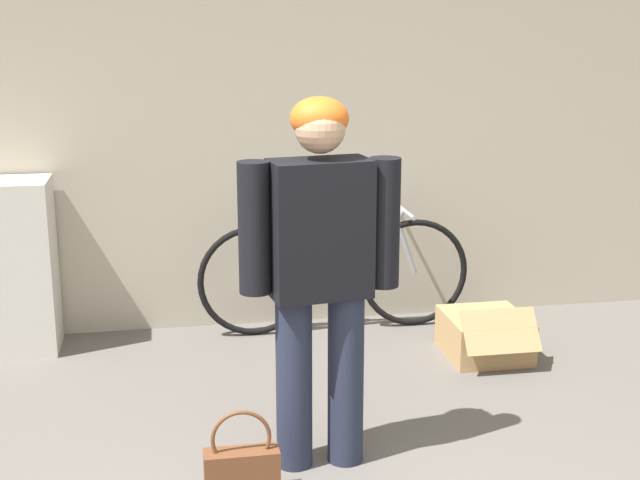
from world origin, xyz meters
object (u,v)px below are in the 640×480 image
(person, at_px, (320,260))
(cardboard_box, at_px, (485,335))
(bicycle, at_px, (335,273))
(handbag, at_px, (242,469))

(person, height_order, cardboard_box, person)
(person, relative_size, bicycle, 0.94)
(bicycle, relative_size, handbag, 4.46)
(cardboard_box, bearing_deg, bicycle, 143.26)
(handbag, height_order, cardboard_box, handbag)
(handbag, relative_size, cardboard_box, 0.68)
(bicycle, xyz_separation_m, handbag, (-0.73, -1.82, -0.24))
(person, xyz_separation_m, bicycle, (0.38, 1.60, -0.53))
(bicycle, bearing_deg, person, -103.25)
(person, xyz_separation_m, handbag, (-0.35, -0.22, -0.78))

